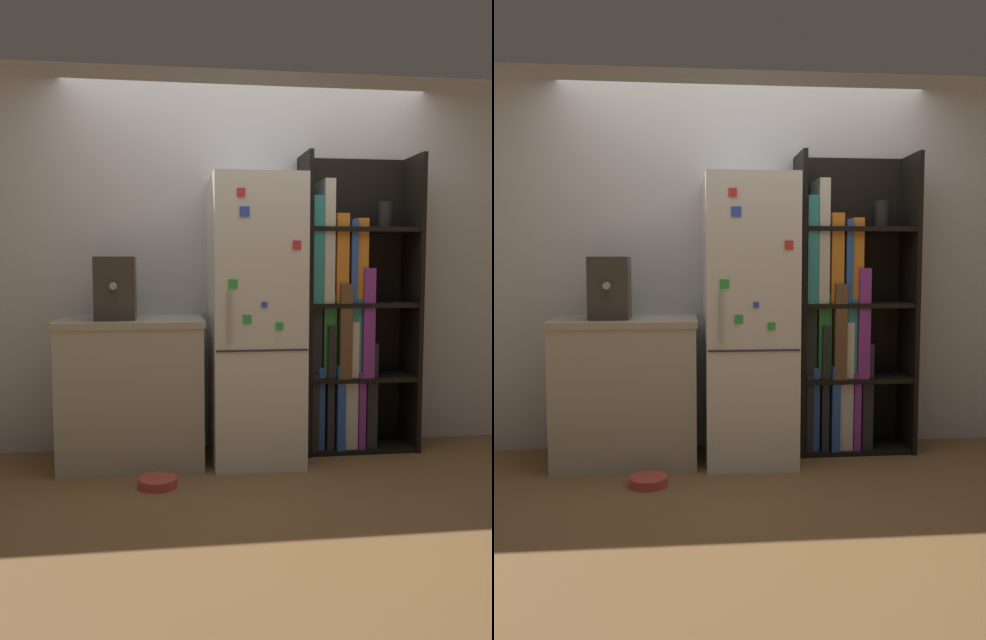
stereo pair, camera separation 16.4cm
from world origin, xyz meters
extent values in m
plane|color=olive|center=(0.00, 0.00, 0.00)|extent=(16.00, 16.00, 0.00)
cube|color=silver|center=(0.00, 0.47, 1.30)|extent=(8.00, 0.05, 2.60)
cube|color=white|center=(0.00, 0.13, 0.92)|extent=(0.57, 0.64, 1.84)
cube|color=#333333|center=(0.00, -0.19, 0.76)|extent=(0.56, 0.01, 0.01)
cube|color=#B2B2B7|center=(-0.20, -0.20, 0.96)|extent=(0.02, 0.02, 0.30)
cube|color=green|center=(-0.18, -0.19, 1.16)|extent=(0.06, 0.02, 0.06)
cube|color=green|center=(0.10, -0.19, 0.91)|extent=(0.05, 0.01, 0.05)
cube|color=blue|center=(-0.11, -0.19, 1.59)|extent=(0.06, 0.01, 0.06)
cube|color=green|center=(-0.09, -0.19, 0.95)|extent=(0.05, 0.02, 0.05)
cube|color=blue|center=(0.01, -0.19, 1.04)|extent=(0.03, 0.01, 0.03)
cube|color=red|center=(0.21, -0.19, 1.40)|extent=(0.05, 0.01, 0.05)
cube|color=red|center=(-0.13, -0.19, 1.70)|extent=(0.05, 0.01, 0.05)
cube|color=black|center=(0.36, 0.26, 1.01)|extent=(0.03, 0.38, 2.02)
cube|color=black|center=(1.12, 0.26, 1.01)|extent=(0.03, 0.38, 2.02)
cube|color=black|center=(0.74, 0.44, 1.01)|extent=(0.79, 0.03, 2.02)
cube|color=black|center=(0.74, 0.26, 0.01)|extent=(0.73, 0.35, 0.03)
cube|color=black|center=(0.74, 0.26, 0.50)|extent=(0.73, 0.35, 0.03)
cube|color=black|center=(0.74, 0.26, 1.01)|extent=(0.73, 0.35, 0.03)
cube|color=black|center=(0.74, 0.26, 1.51)|extent=(0.73, 0.35, 0.03)
cube|color=#262628|center=(0.41, 0.27, 0.29)|extent=(0.05, 0.33, 0.52)
cube|color=#2D59B2|center=(0.46, 0.26, 0.31)|extent=(0.04, 0.27, 0.56)
cube|color=#262628|center=(0.52, 0.25, 0.45)|extent=(0.05, 0.28, 0.84)
cube|color=#2D59B2|center=(0.58, 0.25, 0.32)|extent=(0.05, 0.32, 0.58)
cube|color=silver|center=(0.66, 0.27, 0.46)|extent=(0.09, 0.30, 0.87)
cube|color=purple|center=(0.73, 0.26, 0.29)|extent=(0.05, 0.30, 0.53)
cube|color=#262628|center=(0.81, 0.26, 0.39)|extent=(0.07, 0.26, 0.72)
cube|color=#262628|center=(0.42, 0.26, 0.82)|extent=(0.07, 0.26, 0.61)
cube|color=#338C3F|center=(0.51, 0.27, 0.80)|extent=(0.09, 0.27, 0.57)
cube|color=brown|center=(0.61, 0.25, 0.84)|extent=(0.08, 0.33, 0.63)
cube|color=teal|center=(0.69, 0.26, 0.79)|extent=(0.06, 0.26, 0.53)
cube|color=purple|center=(0.77, 0.26, 0.89)|extent=(0.08, 0.31, 0.74)
cube|color=teal|center=(0.42, 0.26, 1.37)|extent=(0.07, 0.32, 0.70)
cube|color=silver|center=(0.49, 0.27, 1.43)|extent=(0.07, 0.31, 0.82)
cube|color=orange|center=(0.59, 0.27, 1.32)|extent=(0.08, 0.29, 0.59)
cube|color=#2D59B2|center=(0.67, 0.26, 1.30)|extent=(0.04, 0.29, 0.55)
cube|color=orange|center=(0.73, 0.27, 1.30)|extent=(0.07, 0.28, 0.56)
cylinder|color=black|center=(0.92, 0.26, 1.62)|extent=(0.10, 0.10, 0.18)
cube|color=#BCB7A8|center=(-0.80, 0.16, 0.45)|extent=(0.90, 0.58, 0.89)
cube|color=#B2A893|center=(-0.80, 0.16, 0.91)|extent=(0.92, 0.60, 0.04)
cube|color=#38332D|center=(-0.89, 0.12, 1.13)|extent=(0.25, 0.27, 0.39)
cylinder|color=#A5A39E|center=(-0.89, -0.04, 1.15)|extent=(0.04, 0.06, 0.04)
cylinder|color=#D84C3F|center=(-0.63, -0.34, 0.03)|extent=(0.22, 0.22, 0.05)
torus|color=#D84C3F|center=(-0.63, -0.34, 0.05)|extent=(0.22, 0.22, 0.01)
camera|label=1|loc=(-0.59, -3.87, 1.28)|focal=35.00mm
camera|label=2|loc=(-0.43, -3.89, 1.28)|focal=35.00mm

